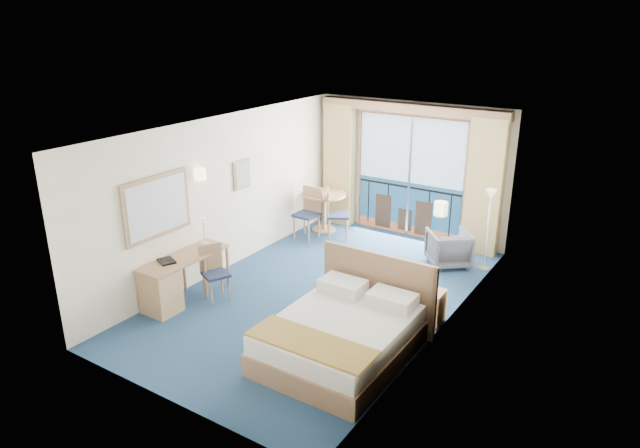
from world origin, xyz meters
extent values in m
plane|color=navy|center=(0.00, 0.00, 0.00)|extent=(6.50, 6.50, 0.00)
cube|color=beige|center=(0.00, 3.26, 1.35)|extent=(4.00, 0.02, 2.70)
cube|color=beige|center=(0.00, -3.26, 1.35)|extent=(4.00, 0.02, 2.70)
cube|color=beige|center=(-2.01, 0.00, 1.35)|extent=(0.02, 6.50, 2.70)
cube|color=beige|center=(2.01, 0.00, 1.35)|extent=(0.02, 6.50, 2.70)
cube|color=white|center=(0.00, 0.00, 2.71)|extent=(4.00, 6.50, 0.02)
cube|color=navy|center=(0.00, 3.22, 0.56)|extent=(2.20, 0.02, 1.08)
cube|color=#A3B9D6|center=(0.00, 3.22, 1.76)|extent=(2.20, 0.02, 1.32)
cube|color=#9D5030|center=(0.00, 3.22, 0.10)|extent=(2.20, 0.02, 0.20)
cube|color=black|center=(0.00, 3.22, 1.00)|extent=(2.20, 0.02, 0.04)
cube|color=#AC7B5D|center=(0.00, 3.21, 2.46)|extent=(2.36, 0.03, 0.12)
cube|color=#AC7B5D|center=(-1.15, 3.21, 1.20)|extent=(0.06, 0.03, 2.40)
cube|color=#AC7B5D|center=(1.15, 3.21, 1.20)|extent=(0.06, 0.03, 2.40)
cube|color=silver|center=(0.00, 3.21, 1.20)|extent=(0.05, 0.02, 2.40)
cube|color=#372519|center=(0.35, 3.21, 0.40)|extent=(0.35, 0.02, 0.70)
cube|color=#372519|center=(-0.55, 3.21, 0.40)|extent=(0.35, 0.02, 0.70)
cube|color=#372519|center=(-0.05, 3.21, 0.30)|extent=(0.30, 0.02, 0.45)
cube|color=black|center=(-0.90, 3.22, 0.55)|extent=(0.02, 0.01, 0.90)
cube|color=black|center=(-0.45, 3.22, 0.55)|extent=(0.03, 0.01, 0.90)
cube|color=black|center=(0.00, 3.22, 0.55)|extent=(0.03, 0.01, 0.90)
cube|color=black|center=(0.45, 3.22, 0.55)|extent=(0.03, 0.01, 0.90)
cube|color=black|center=(0.90, 3.22, 0.55)|extent=(0.02, 0.01, 0.90)
cube|color=tan|center=(-1.55, 3.07, 1.28)|extent=(0.65, 0.22, 2.55)
cube|color=tan|center=(1.55, 3.07, 1.28)|extent=(0.65, 0.22, 2.55)
cube|color=#AC7B5D|center=(0.00, 3.10, 2.58)|extent=(3.80, 0.25, 0.18)
cube|color=#AC7B5D|center=(-1.98, -1.50, 1.55)|extent=(0.04, 1.25, 0.95)
cube|color=#AAB3BC|center=(-1.95, -1.50, 1.55)|extent=(0.01, 1.12, 0.82)
cube|color=#AC7B5D|center=(-1.98, 0.45, 1.60)|extent=(0.03, 0.42, 0.52)
cube|color=gray|center=(-1.96, 0.45, 1.60)|extent=(0.01, 0.34, 0.44)
cylinder|color=#F8E4AE|center=(-1.94, -0.60, 1.85)|extent=(0.18, 0.18, 0.18)
cylinder|color=#F8E4AE|center=(1.94, -0.15, 1.85)|extent=(0.18, 0.18, 0.18)
cube|color=#AC7B5D|center=(1.17, -1.43, 0.15)|extent=(1.62, 2.02, 0.30)
cube|color=white|center=(1.17, -1.43, 0.43)|extent=(1.55, 1.96, 0.25)
cube|color=#AE8144|center=(1.17, -2.08, 0.57)|extent=(1.59, 0.56, 0.03)
cube|color=white|center=(0.79, -0.70, 0.65)|extent=(0.63, 0.40, 0.18)
cube|color=white|center=(1.56, -0.70, 0.65)|extent=(0.63, 0.40, 0.18)
cube|color=#AC7B5D|center=(1.17, -0.37, 0.56)|extent=(1.77, 0.06, 1.11)
cube|color=tan|center=(1.79, 0.11, 0.25)|extent=(0.38, 0.37, 0.50)
cube|color=white|center=(1.77, 0.13, 0.54)|extent=(0.19, 0.16, 0.07)
imported|color=#3F424C|center=(1.28, 2.20, 0.32)|extent=(0.98, 0.99, 0.65)
cylinder|color=silver|center=(1.88, 2.36, 0.01)|extent=(0.20, 0.20, 0.03)
cylinder|color=silver|center=(1.88, 2.36, 0.69)|extent=(0.02, 0.02, 1.39)
cone|color=beige|center=(1.88, 2.36, 1.39)|extent=(0.19, 0.19, 0.17)
cube|color=#AC7B5D|center=(-1.73, -1.28, 0.70)|extent=(0.53, 1.53, 0.04)
cube|color=tan|center=(-1.73, -1.81, 0.34)|extent=(0.50, 0.46, 0.68)
cylinder|color=#AC7B5D|center=(-1.96, -1.09, 0.34)|extent=(0.05, 0.05, 0.68)
cylinder|color=#AC7B5D|center=(-1.49, -1.09, 0.34)|extent=(0.05, 0.05, 0.68)
cylinder|color=#AC7B5D|center=(-1.96, -0.57, 0.34)|extent=(0.05, 0.05, 0.68)
cylinder|color=#AC7B5D|center=(-1.49, -0.57, 0.34)|extent=(0.05, 0.05, 0.68)
cube|color=#1F2949|center=(-1.32, -1.03, 0.42)|extent=(0.49, 0.49, 0.04)
cube|color=#AC7B5D|center=(-1.48, -0.96, 0.65)|extent=(0.19, 0.35, 0.44)
cylinder|color=#AC7B5D|center=(-1.25, -1.23, 0.20)|extent=(0.03, 0.03, 0.40)
cylinder|color=#AC7B5D|center=(-1.12, -0.96, 0.20)|extent=(0.03, 0.03, 0.40)
cylinder|color=#AC7B5D|center=(-1.52, -1.10, 0.20)|extent=(0.03, 0.03, 0.40)
cylinder|color=#AC7B5D|center=(-1.40, -0.83, 0.20)|extent=(0.03, 0.03, 0.40)
cube|color=black|center=(-1.81, -1.57, 0.73)|extent=(0.35, 0.31, 0.03)
cylinder|color=silver|center=(-1.80, -0.75, 0.75)|extent=(0.12, 0.12, 0.02)
cylinder|color=silver|center=(-1.80, -0.75, 0.94)|extent=(0.02, 0.02, 0.40)
cone|color=beige|center=(-1.80, -0.75, 1.13)|extent=(0.11, 0.11, 0.10)
cylinder|color=#AC7B5D|center=(-1.55, 2.48, 0.78)|extent=(0.89, 0.89, 0.04)
cylinder|color=#AC7B5D|center=(-1.55, 2.48, 0.39)|extent=(0.09, 0.09, 0.78)
cylinder|color=#AC7B5D|center=(-1.55, 2.48, 0.02)|extent=(0.49, 0.49, 0.03)
cube|color=#1F2949|center=(-1.08, 2.27, 0.48)|extent=(0.59, 0.59, 0.05)
cube|color=#AC7B5D|center=(-1.26, 2.16, 0.75)|extent=(0.26, 0.39, 0.51)
cylinder|color=#AC7B5D|center=(-0.84, 2.21, 0.23)|extent=(0.04, 0.04, 0.46)
cylinder|color=#AC7B5D|center=(-1.02, 2.50, 0.23)|extent=(0.04, 0.04, 0.46)
cylinder|color=#AC7B5D|center=(-1.14, 2.03, 0.23)|extent=(0.04, 0.04, 0.46)
cylinder|color=#AC7B5D|center=(-1.32, 2.32, 0.23)|extent=(0.04, 0.04, 0.46)
cube|color=#1F2949|center=(-1.61, 1.91, 0.49)|extent=(0.45, 0.45, 0.05)
cube|color=#AC7B5D|center=(-1.60, 2.12, 0.76)|extent=(0.44, 0.05, 0.52)
cylinder|color=#AC7B5D|center=(-1.79, 1.74, 0.24)|extent=(0.04, 0.04, 0.47)
cylinder|color=#AC7B5D|center=(-1.43, 1.73, 0.24)|extent=(0.04, 0.04, 0.47)
cylinder|color=#AC7B5D|center=(-1.78, 2.10, 0.24)|extent=(0.04, 0.04, 0.47)
cylinder|color=#AC7B5D|center=(-1.42, 2.09, 0.24)|extent=(0.04, 0.04, 0.47)
camera|label=1|loc=(4.45, -6.95, 4.22)|focal=32.00mm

